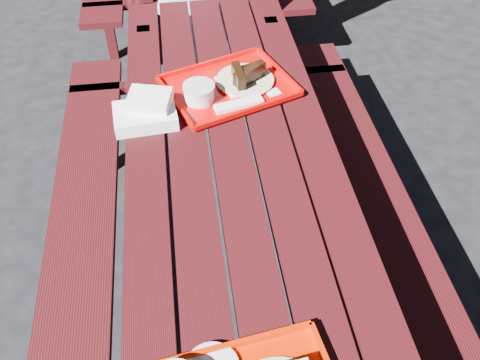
{
  "coord_description": "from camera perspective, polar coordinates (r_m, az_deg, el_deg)",
  "views": [
    {
      "loc": [
        -0.16,
        -1.32,
        2.0
      ],
      "look_at": [
        0.0,
        -0.15,
        0.82
      ],
      "focal_mm": 40.0,
      "sensor_mm": 36.0,
      "label": 1
    }
  ],
  "objects": [
    {
      "name": "ground",
      "position": [
        2.4,
        -0.5,
        -11.36
      ],
      "size": [
        60.0,
        60.0,
        0.0
      ],
      "primitive_type": "plane",
      "color": "black",
      "rests_on": "ground"
    },
    {
      "name": "picnic_table_near",
      "position": [
        1.96,
        -0.6,
        -2.28
      ],
      "size": [
        1.41,
        2.4,
        0.75
      ],
      "color": "#3B0B0E",
      "rests_on": "ground"
    },
    {
      "name": "far_tray",
      "position": [
        2.13,
        -1.32,
        9.96
      ],
      "size": [
        0.57,
        0.51,
        0.08
      ],
      "color": "#C70403",
      "rests_on": "picnic_table_near"
    },
    {
      "name": "white_cloth",
      "position": [
        2.01,
        -9.95,
        7.21
      ],
      "size": [
        0.24,
        0.2,
        0.09
      ],
      "color": "white",
      "rests_on": "picnic_table_near"
    }
  ]
}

